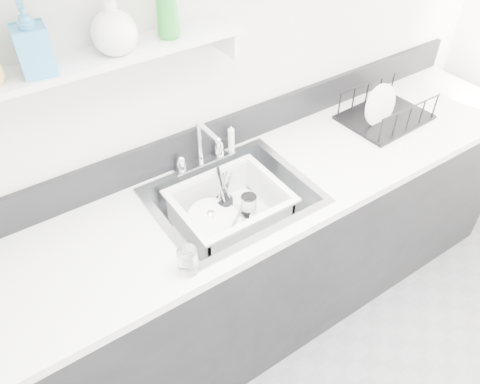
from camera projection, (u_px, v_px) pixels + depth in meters
room_shell at (464, 134)px, 0.88m from camera, size 3.50×3.00×2.60m
counter_run at (234, 269)px, 2.19m from camera, size 3.20×0.62×0.92m
backsplash at (195, 144)px, 2.02m from camera, size 3.20×0.02×0.16m
sink at (233, 212)px, 1.95m from camera, size 0.64×0.52×0.20m
faucet at (201, 154)px, 2.00m from camera, size 0.26×0.18×0.23m
side_sprayer at (231, 139)px, 2.07m from camera, size 0.03×0.03×0.14m
wall_shelf at (100, 60)px, 1.49m from camera, size 1.00×0.16×0.12m
wash_tub at (230, 210)px, 1.94m from camera, size 0.51×0.45×0.17m
plate_stack at (216, 227)px, 1.93m from camera, size 0.28×0.28×0.11m
utensil_cup at (224, 205)px, 1.99m from camera, size 0.07×0.07×0.25m
ladle at (225, 223)px, 1.94m from camera, size 0.25×0.26×0.08m
tumbler_in_tub at (249, 205)px, 2.00m from camera, size 0.08×0.08×0.10m
tumbler_counter at (188, 261)px, 1.57m from camera, size 0.08×0.08×0.10m
dish_rack at (387, 106)px, 2.27m from camera, size 0.43×0.33×0.15m
bowl_small at (262, 220)px, 1.98m from camera, size 0.11×0.11×0.03m
soap_bottle_b at (31, 39)px, 1.32m from camera, size 0.11×0.11×0.21m
soap_bottle_c at (113, 24)px, 1.43m from camera, size 0.15×0.15×0.19m
soap_bottle_d at (167, 7)px, 1.51m from camera, size 0.08×0.08×0.20m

